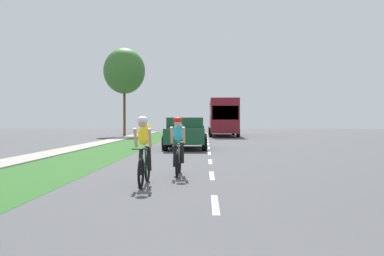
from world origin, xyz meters
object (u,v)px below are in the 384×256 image
(bus_maroon, at_px, (223,116))
(cyclist_trailing, at_px, (178,145))
(pickup_dark_green, at_px, (186,133))
(street_tree_far, at_px, (124,71))
(sedan_red, at_px, (191,130))
(cyclist_lead, at_px, (144,150))

(bus_maroon, bearing_deg, cyclist_trailing, -94.44)
(pickup_dark_green, xyz_separation_m, street_tree_far, (-6.85, 19.00, 5.47))
(street_tree_far, bearing_deg, bus_maroon, 7.30)
(pickup_dark_green, bearing_deg, street_tree_far, 109.81)
(sedan_red, bearing_deg, cyclist_trailing, -88.90)
(pickup_dark_green, xyz_separation_m, sedan_red, (-0.12, 10.47, -0.06))
(pickup_dark_green, bearing_deg, bus_maroon, 82.32)
(sedan_red, distance_m, bus_maroon, 10.24)
(cyclist_trailing, distance_m, bus_maroon, 31.42)
(cyclist_trailing, bearing_deg, bus_maroon, 85.56)
(cyclist_lead, bearing_deg, bus_maroon, 84.65)
(pickup_dark_green, height_order, street_tree_far, street_tree_far)
(cyclist_lead, bearing_deg, sedan_red, 89.38)
(cyclist_trailing, relative_size, bus_maroon, 0.15)
(bus_maroon, relative_size, street_tree_far, 1.36)
(cyclist_lead, height_order, sedan_red, cyclist_lead)
(cyclist_lead, distance_m, bus_maroon, 33.28)
(bus_maroon, bearing_deg, sedan_red, -106.24)
(cyclist_trailing, bearing_deg, sedan_red, 91.10)
(cyclist_trailing, height_order, sedan_red, cyclist_trailing)
(cyclist_lead, relative_size, street_tree_far, 0.20)
(pickup_dark_green, xyz_separation_m, bus_maroon, (2.73, 20.23, 1.15))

